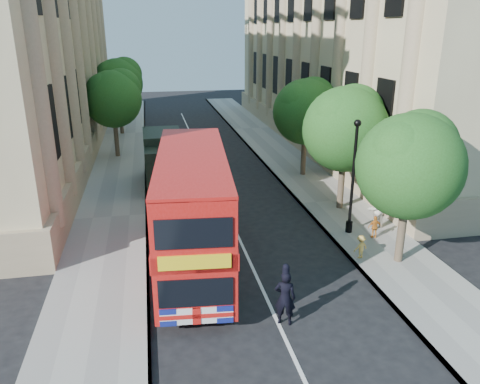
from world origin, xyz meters
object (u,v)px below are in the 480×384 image
police_constable (285,298)px  box_van (164,161)px  double_decker_bus (193,207)px  woman_pedestrian (375,209)px  lamp_post (353,182)px

police_constable → box_van: bearing=-57.5°
double_decker_bus → woman_pedestrian: (8.51, 1.70, -1.38)m
box_van → police_constable: box_van is taller
lamp_post → box_van: 11.81m
double_decker_bus → woman_pedestrian: double_decker_bus is taller
double_decker_bus → police_constable: size_ratio=5.26×
double_decker_bus → woman_pedestrian: size_ratio=5.18×
woman_pedestrian → box_van: bearing=-62.0°
lamp_post → box_van: size_ratio=0.94×
box_van → police_constable: size_ratio=2.96×
lamp_post → police_constable: size_ratio=2.79×
double_decker_bus → box_van: 10.25m
lamp_post → box_van: (-7.90, 8.72, -0.99)m
box_van → police_constable: (3.09, -14.75, -0.60)m
box_van → woman_pedestrian: (9.24, -8.49, -0.46)m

